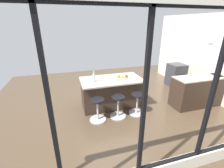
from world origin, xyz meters
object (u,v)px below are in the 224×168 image
at_px(stool_near_camera, 98,110).
at_px(cutting_board, 123,78).
at_px(kitchen_island, 111,92).
at_px(apple_yellow, 122,76).
at_px(water_bottle, 94,78).
at_px(stool_middle, 118,107).
at_px(apple_red, 126,76).
at_px(oven_range, 176,75).
at_px(stool_by_window, 137,104).
at_px(apple_green, 119,76).

height_order(stool_near_camera, cutting_board, cutting_board).
distance_m(kitchen_island, apple_yellow, 0.60).
bearing_deg(water_bottle, stool_middle, 133.31).
height_order(apple_red, water_bottle, water_bottle).
distance_m(stool_near_camera, apple_yellow, 1.27).
bearing_deg(apple_yellow, kitchen_island, -9.01).
relative_size(apple_yellow, water_bottle, 0.24).
bearing_deg(cutting_board, kitchen_island, -12.54).
distance_m(kitchen_island, cutting_board, 0.57).
bearing_deg(stool_middle, cutting_board, -119.76).
distance_m(oven_range, cutting_board, 2.85).
relative_size(oven_range, water_bottle, 2.88).
bearing_deg(apple_red, stool_by_window, 100.67).
distance_m(stool_middle, water_bottle, 1.05).
height_order(stool_by_window, stool_middle, same).
distance_m(cutting_board, apple_green, 0.13).
height_order(apple_red, apple_yellow, apple_red).
xyz_separation_m(stool_by_window, cutting_board, (0.23, -0.59, 0.61)).
xyz_separation_m(apple_red, apple_green, (0.22, -0.07, 0.00)).
xyz_separation_m(apple_red, apple_yellow, (0.12, -0.03, -0.00)).
relative_size(oven_range, apple_green, 10.78).
relative_size(stool_near_camera, cutting_board, 1.72).
bearing_deg(cutting_board, apple_green, -34.67).
xyz_separation_m(apple_yellow, water_bottle, (0.86, 0.05, 0.07)).
distance_m(oven_range, apple_red, 2.76).
height_order(cutting_board, apple_red, apple_red).
bearing_deg(oven_range, stool_middle, 26.96).
relative_size(apple_red, water_bottle, 0.25).
bearing_deg(water_bottle, kitchen_island, -168.47).
relative_size(stool_middle, stool_near_camera, 1.00).
bearing_deg(stool_middle, kitchen_island, -90.00).
xyz_separation_m(oven_range, stool_middle, (3.00, 1.52, -0.16)).
xyz_separation_m(oven_range, kitchen_island, (3.00, 0.86, 0.00)).
relative_size(cutting_board, water_bottle, 1.15).
bearing_deg(water_bottle, oven_range, -164.68).
xyz_separation_m(cutting_board, apple_red, (-0.12, 0.01, 0.05)).
distance_m(stool_middle, stool_near_camera, 0.56).
distance_m(stool_near_camera, water_bottle, 0.91).
xyz_separation_m(stool_by_window, stool_near_camera, (1.13, 0.00, 0.00)).
relative_size(apple_green, water_bottle, 0.27).
bearing_deg(stool_by_window, apple_green, -63.75).
bearing_deg(stool_near_camera, apple_red, -150.08).
height_order(cutting_board, apple_green, apple_green).
relative_size(kitchen_island, water_bottle, 5.74).
height_order(stool_by_window, apple_green, apple_green).
bearing_deg(stool_middle, oven_range, -153.04).
height_order(stool_by_window, stool_near_camera, same).
height_order(stool_middle, apple_yellow, apple_yellow).
relative_size(apple_red, apple_yellow, 1.06).
relative_size(kitchen_island, cutting_board, 4.99).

